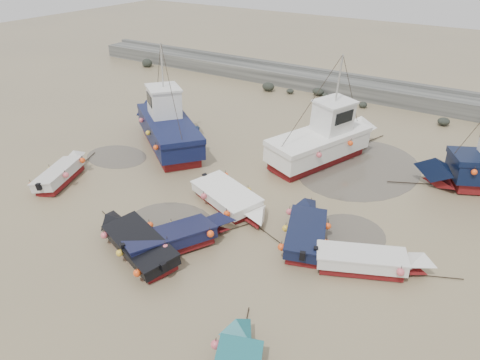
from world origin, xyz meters
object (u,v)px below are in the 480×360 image
(dinghy_6, at_px, (306,229))
(dinghy_4, at_px, (137,240))
(dinghy_3, at_px, (371,260))
(dinghy_0, at_px, (64,171))
(person, at_px, (198,155))
(cabin_boat_0, at_px, (166,125))
(dinghy_5, at_px, (231,198))
(cabin_boat_1, at_px, (325,138))
(dinghy_1, at_px, (178,236))

(dinghy_6, bearing_deg, dinghy_4, -161.31)
(dinghy_3, distance_m, dinghy_4, 9.53)
(dinghy_0, height_order, person, dinghy_0)
(dinghy_0, distance_m, dinghy_4, 8.30)
(dinghy_4, bearing_deg, dinghy_6, -30.41)
(dinghy_3, relative_size, cabin_boat_0, 0.60)
(dinghy_4, distance_m, dinghy_6, 7.20)
(dinghy_0, relative_size, dinghy_3, 1.00)
(dinghy_0, height_order, dinghy_5, same)
(dinghy_4, xyz_separation_m, dinghy_6, (5.55, 4.60, 0.01))
(dinghy_5, xyz_separation_m, cabin_boat_0, (-7.71, 4.22, 0.78))
(dinghy_4, height_order, cabin_boat_0, cabin_boat_0)
(dinghy_6, xyz_separation_m, cabin_boat_0, (-11.93, 4.69, 0.78))
(dinghy_0, bearing_deg, dinghy_5, -6.98)
(dinghy_0, relative_size, dinghy_6, 0.97)
(dinghy_4, xyz_separation_m, dinghy_5, (1.33, 5.06, 0.00))
(dinghy_3, height_order, dinghy_4, same)
(dinghy_6, distance_m, cabin_boat_0, 12.84)
(person, bearing_deg, dinghy_4, 96.10)
(cabin_boat_0, height_order, cabin_boat_1, same)
(dinghy_1, xyz_separation_m, person, (-5.02, 7.92, -0.54))
(dinghy_5, height_order, cabin_boat_0, cabin_boat_0)
(dinghy_6, relative_size, cabin_boat_0, 0.62)
(dinghy_3, distance_m, dinghy_6, 3.17)
(dinghy_4, bearing_deg, dinghy_5, 5.24)
(dinghy_1, bearing_deg, dinghy_0, -161.28)
(dinghy_1, distance_m, dinghy_5, 3.92)
(dinghy_5, xyz_separation_m, person, (-5.10, 4.00, -0.54))
(dinghy_0, bearing_deg, dinghy_6, -13.54)
(dinghy_0, xyz_separation_m, dinghy_1, (9.14, -1.41, -0.01))
(dinghy_3, xyz_separation_m, dinghy_6, (-3.11, 0.60, -0.00))
(dinghy_0, distance_m, dinghy_1, 9.25)
(dinghy_6, bearing_deg, person, 133.44)
(dinghy_0, height_order, dinghy_6, same)
(dinghy_0, distance_m, cabin_boat_1, 14.73)
(dinghy_1, relative_size, dinghy_4, 0.94)
(dinghy_3, bearing_deg, cabin_boat_0, -133.51)
(dinghy_0, distance_m, cabin_boat_0, 6.94)
(cabin_boat_0, relative_size, cabin_boat_1, 0.96)
(dinghy_1, distance_m, cabin_boat_1, 11.60)
(dinghy_5, distance_m, dinghy_6, 4.24)
(dinghy_1, bearing_deg, dinghy_4, -110.05)
(dinghy_1, xyz_separation_m, cabin_boat_1, (1.59, 11.46, 0.81))
(dinghy_5, height_order, dinghy_6, same)
(person, bearing_deg, dinghy_6, 137.89)
(dinghy_0, distance_m, dinghy_5, 9.56)
(dinghy_5, bearing_deg, dinghy_0, -53.41)
(dinghy_4, relative_size, dinghy_6, 1.09)
(dinghy_6, bearing_deg, dinghy_0, 167.69)
(person, bearing_deg, dinghy_5, 125.36)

